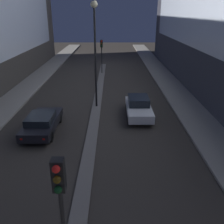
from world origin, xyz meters
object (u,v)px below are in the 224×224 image
at_px(traffic_light_near, 60,197).
at_px(traffic_light_mid, 101,49).
at_px(car_right_lane, 138,107).
at_px(street_lamp, 95,36).
at_px(car_left_lane, 42,122).

distance_m(traffic_light_near, traffic_light_mid, 27.18).
distance_m(traffic_light_mid, car_right_lane, 14.89).
bearing_deg(traffic_light_mid, car_right_lane, -76.74).
height_order(traffic_light_mid, street_lamp, street_lamp).
distance_m(traffic_light_near, street_lamp, 15.07).
distance_m(street_lamp, car_right_lane, 6.39).
distance_m(street_lamp, car_left_lane, 7.72).
bearing_deg(car_right_lane, traffic_light_mid, 103.26).
xyz_separation_m(street_lamp, car_left_lane, (-3.37, -4.68, -5.13)).
height_order(street_lamp, car_left_lane, street_lamp).
bearing_deg(car_left_lane, street_lamp, 54.28).
height_order(traffic_light_mid, car_left_lane, traffic_light_mid).
bearing_deg(car_left_lane, traffic_light_near, -71.65).
xyz_separation_m(traffic_light_near, car_right_lane, (3.37, 12.88, -2.45)).
xyz_separation_m(traffic_light_mid, car_right_lane, (3.37, -14.30, -2.45)).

